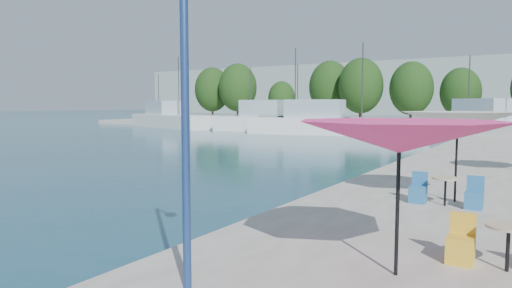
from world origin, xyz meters
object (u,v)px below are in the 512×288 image
Objects in this scene: trawler_04 at (499,130)px; trawler_03 at (338,125)px; umbrella_pink at (399,137)px; umbrella_white at (458,121)px; trawler_02 at (279,123)px; street_lamp at (197,45)px; trawler_01 at (172,120)px.

trawler_03 is at bearing -157.56° from trawler_04.
umbrella_pink is 6.37m from umbrella_white.
trawler_02 reaches higher than umbrella_pink.
street_lamp is (-2.00, -8.63, 1.25)m from umbrella_white.
trawler_01 is 55.65m from umbrella_white.
umbrella_white is 0.61× the size of street_lamp.
trawler_03 is 1.51× the size of trawler_04.
umbrella_white is at bearing 91.13° from umbrella_pink.
umbrella_pink is (25.08, -40.53, 1.72)m from trawler_02.
umbrella_white is at bearing -19.67° from trawler_01.
trawler_03 is 6.85× the size of umbrella_white.
street_lamp reaches higher than umbrella_pink.
street_lamp is at bearing -133.17° from umbrella_pink.
trawler_03 is 44.73m from street_lamp.
trawler_01 is 5.70× the size of umbrella_pink.
umbrella_white is (24.96, -34.17, 1.77)m from trawler_02.
trawler_01 is 5.99× the size of umbrella_white.
street_lamp is (15.09, -42.00, 3.02)m from trawler_03.
trawler_02 is at bearing 121.75° from umbrella_pink.
trawler_01 is at bearing -155.71° from trawler_04.
trawler_02 is 5.28× the size of umbrella_pink.
umbrella_white is (17.09, -33.37, 1.77)m from trawler_03.
trawler_03 is at bearing -14.87° from trawler_02.
trawler_01 is at bearing 167.79° from trawler_02.
street_lamp is at bearing -82.25° from trawler_03.
trawler_04 is 31.54m from umbrella_white.
trawler_01 is at bearing 136.15° from umbrella_pink.
trawler_02 is at bearing 162.18° from trawler_03.
trawler_02 is (18.14, -1.00, 0.00)m from trawler_01.
trawler_01 is 60.13m from street_lamp.
trawler_01 is 3.64× the size of street_lamp.
umbrella_white reaches higher than umbrella_pink.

